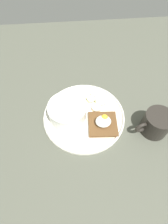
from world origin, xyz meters
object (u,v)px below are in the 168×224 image
(banana_slice_right, at_px, (93,93))
(toast_slice, at_px, (103,124))
(coffee_mug, at_px, (156,123))
(oatmeal_bowl, at_px, (68,111))
(poached_egg, at_px, (103,121))
(banana_slice_front, at_px, (96,108))
(banana_slice_left, at_px, (91,99))
(banana_slice_back, at_px, (101,102))
(banana_slice_inner, at_px, (86,95))

(banana_slice_right, bearing_deg, toast_slice, -83.85)
(coffee_mug, bearing_deg, toast_slice, 170.84)
(toast_slice, height_order, coffee_mug, coffee_mug)
(oatmeal_bowl, height_order, poached_egg, oatmeal_bowl)
(banana_slice_right, relative_size, coffee_mug, 0.29)
(toast_slice, distance_m, poached_egg, 0.02)
(toast_slice, height_order, banana_slice_right, banana_slice_right)
(oatmeal_bowl, bearing_deg, banana_slice_right, 41.60)
(poached_egg, xyz_separation_m, coffee_mug, (0.15, -0.03, 0.01))
(banana_slice_front, relative_size, coffee_mug, 0.34)
(banana_slice_left, relative_size, banana_slice_back, 0.94)
(banana_slice_front, height_order, coffee_mug, coffee_mug)
(toast_slice, xyz_separation_m, banana_slice_front, (-0.01, 0.06, -0.00))
(toast_slice, bearing_deg, oatmeal_bowl, 156.91)
(banana_slice_back, bearing_deg, banana_slice_right, 115.84)
(oatmeal_bowl, height_order, coffee_mug, coffee_mug)
(oatmeal_bowl, height_order, banana_slice_front, oatmeal_bowl)
(banana_slice_back, distance_m, banana_slice_right, 0.05)
(oatmeal_bowl, height_order, banana_slice_back, oatmeal_bowl)
(oatmeal_bowl, bearing_deg, banana_slice_back, 20.46)
(banana_slice_inner, distance_m, coffee_mug, 0.25)
(banana_slice_right, height_order, banana_slice_inner, banana_slice_right)
(banana_slice_front, distance_m, coffee_mug, 0.19)
(oatmeal_bowl, distance_m, banana_slice_back, 0.12)
(toast_slice, distance_m, banana_slice_back, 0.09)
(banana_slice_front, height_order, banana_slice_right, same)
(banana_slice_front, relative_size, banana_slice_left, 1.01)
(toast_slice, xyz_separation_m, banana_slice_back, (0.01, 0.09, 0.00))
(oatmeal_bowl, bearing_deg, banana_slice_left, 35.32)
(banana_slice_front, height_order, banana_slice_back, banana_slice_back)
(oatmeal_bowl, bearing_deg, banana_slice_front, 11.29)
(banana_slice_right, distance_m, banana_slice_inner, 0.03)
(banana_slice_left, relative_size, coffee_mug, 0.34)
(oatmeal_bowl, relative_size, toast_slice, 1.26)
(banana_slice_front, distance_m, banana_slice_left, 0.04)
(toast_slice, xyz_separation_m, coffee_mug, (0.16, -0.03, 0.02))
(toast_slice, xyz_separation_m, poached_egg, (0.00, 0.00, 0.02))
(toast_slice, height_order, poached_egg, poached_egg)
(banana_slice_left, height_order, banana_slice_right, same)
(toast_slice, height_order, banana_slice_back, banana_slice_back)
(banana_slice_inner, bearing_deg, coffee_mug, -37.08)
(banana_slice_back, bearing_deg, banana_slice_inner, 142.67)
(banana_slice_back, xyz_separation_m, coffee_mug, (0.15, -0.11, 0.02))
(toast_slice, xyz_separation_m, banana_slice_left, (-0.03, 0.10, -0.00))
(oatmeal_bowl, distance_m, coffee_mug, 0.27)
(banana_slice_left, bearing_deg, banana_slice_inner, 126.24)
(banana_slice_left, distance_m, coffee_mug, 0.22)
(oatmeal_bowl, height_order, toast_slice, oatmeal_bowl)
(banana_slice_left, relative_size, banana_slice_right, 1.16)
(banana_slice_left, xyz_separation_m, banana_slice_right, (0.01, 0.03, -0.00))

